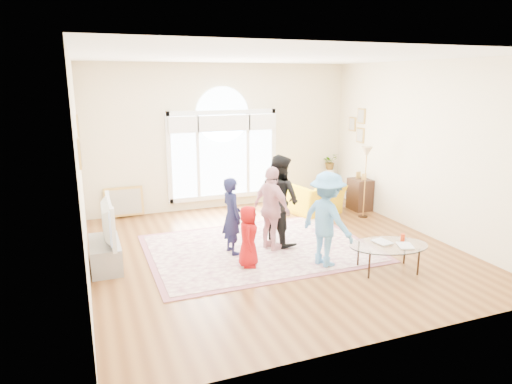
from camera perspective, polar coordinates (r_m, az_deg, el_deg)
name	(u,v)px	position (r m, az deg, el deg)	size (l,w,h in m)	color
ground	(275,250)	(7.91, 2.37, -7.31)	(6.00, 6.00, 0.00)	#5B3215
room_shell	(225,139)	(10.11, -3.89, 6.57)	(6.00, 6.00, 6.00)	beige
area_rug	(259,248)	(7.98, 0.40, -7.01)	(3.60, 2.60, 0.02)	beige
rug_border	(259,248)	(7.98, 0.40, -7.04)	(3.80, 2.80, 0.01)	#91525C
tv_console	(105,254)	(7.54, -18.31, -7.42)	(0.45, 1.00, 0.42)	gray
television	(103,221)	(7.37, -18.58, -3.45)	(0.18, 1.17, 0.67)	black
coffee_table	(389,246)	(7.26, 16.24, -6.48)	(1.35, 1.02, 0.54)	silver
armchair	(316,199)	(10.00, 7.54, -0.84)	(1.02, 0.89, 0.66)	#EFB40E
side_cabinet	(360,194)	(10.47, 12.85, -0.28)	(0.40, 0.50, 0.70)	black
floor_lamp	(366,158)	(9.73, 13.63, 4.21)	(0.32, 0.32, 1.51)	black
plant_pedestal	(329,183)	(11.44, 9.14, 1.10)	(0.20, 0.20, 0.70)	white
potted_plant	(330,162)	(11.33, 9.24, 3.78)	(0.35, 0.30, 0.39)	#33722D
leaning_picture	(125,217)	(10.10, -16.05, -3.08)	(0.80, 0.05, 0.62)	tan
child_red	(248,236)	(7.07, -0.97, -5.55)	(0.48, 0.31, 0.97)	#9E0C0D
child_navy	(232,216)	(7.56, -3.05, -2.99)	(0.47, 0.31, 1.29)	#16193C
child_black	(280,200)	(7.97, 2.97, -0.97)	(0.77, 0.60, 1.59)	black
child_pink	(272,208)	(7.71, 2.00, -2.07)	(0.84, 0.35, 1.44)	#E9A3AA
child_blue	(327,219)	(7.13, 8.87, -3.37)	(0.96, 0.55, 1.49)	#5092CE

